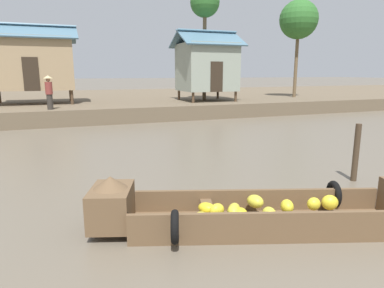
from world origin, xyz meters
The scene contains 9 objects.
ground_plane centered at (0.00, 10.00, 0.00)m, with size 300.00×300.00×0.00m, color #665B4C.
riverbank_strip centered at (0.00, 27.76, 0.41)m, with size 160.00×20.00×0.81m, color brown.
banana_boat centered at (0.27, 4.94, 0.33)m, with size 5.76×2.77×0.95m.
stilt_house_mid_left centered at (-4.21, 22.32, 3.17)m, with size 5.11×3.27×4.49m.
stilt_house_mid_right centered at (6.07, 20.84, 3.00)m, with size 3.97×3.52×4.40m.
palm_tree_near centered at (6.12, 21.34, 6.79)m, with size 1.87×1.87×7.07m.
palm_tree_mid centered at (13.47, 21.49, 6.27)m, with size 2.72×2.72×6.86m.
vendor_person centered at (-3.32, 18.58, 1.74)m, with size 0.44×0.44×1.66m.
mooring_post centered at (3.80, 6.40, 0.71)m, with size 0.14×0.14×1.42m, color #423323.
Camera 1 is at (-2.79, 0.31, 2.61)m, focal length 31.89 mm.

